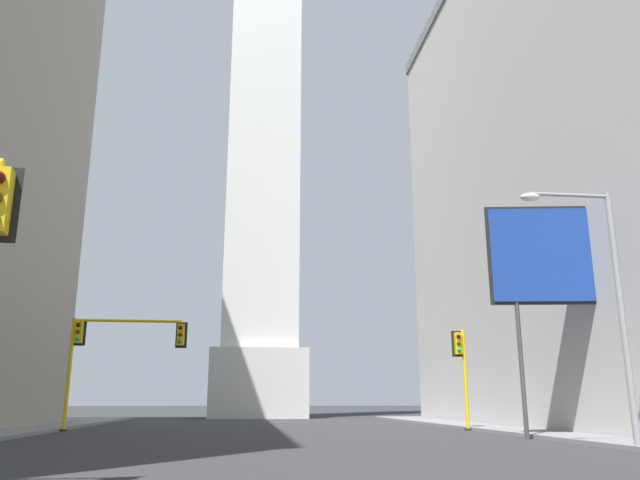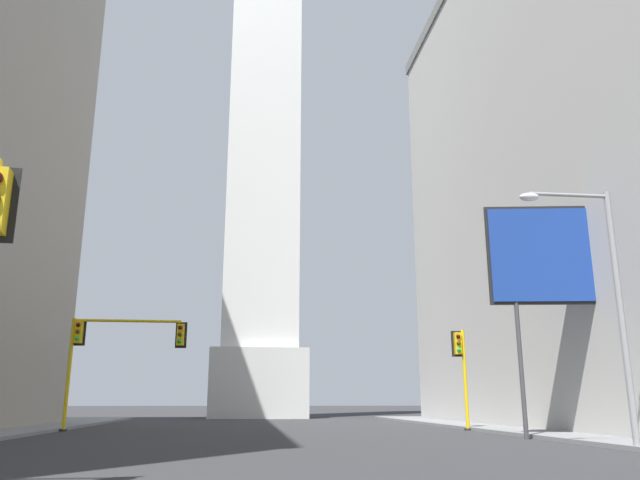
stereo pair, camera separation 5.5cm
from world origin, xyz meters
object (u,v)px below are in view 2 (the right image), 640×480
(street_lamp, at_px, (603,285))
(billboard_sign, at_px, (565,259))
(obelisk, at_px, (266,69))
(traffic_light_mid_left, at_px, (112,344))
(traffic_light_mid_right, at_px, (462,363))

(street_lamp, height_order, billboard_sign, billboard_sign)
(street_lamp, bearing_deg, billboard_sign, 71.16)
(obelisk, xyz_separation_m, billboard_sign, (11.66, -33.46, -26.96))
(obelisk, height_order, traffic_light_mid_left, obelisk)
(traffic_light_mid_left, bearing_deg, street_lamp, -39.96)
(traffic_light_mid_right, height_order, billboard_sign, billboard_sign)
(obelisk, bearing_deg, traffic_light_mid_right, -69.10)
(traffic_light_mid_right, bearing_deg, traffic_light_mid_left, 175.57)
(obelisk, distance_m, traffic_light_mid_right, 41.19)
(street_lamp, bearing_deg, traffic_light_mid_left, 140.04)
(traffic_light_mid_left, bearing_deg, billboard_sign, -25.17)
(obelisk, relative_size, traffic_light_mid_right, 14.20)
(street_lamp, bearing_deg, obelisk, 104.01)
(traffic_light_mid_left, height_order, billboard_sign, billboard_sign)
(traffic_light_mid_right, distance_m, billboard_sign, 8.88)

